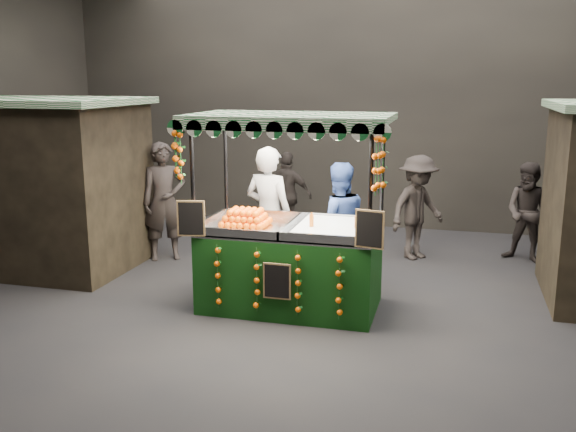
# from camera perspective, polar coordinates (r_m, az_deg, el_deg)

# --- Properties ---
(ground) EXTENTS (12.00, 12.00, 0.00)m
(ground) POSITION_cam_1_polar(r_m,az_deg,el_deg) (8.06, 1.40, -8.71)
(ground) COLOR black
(ground) RESTS_ON ground
(market_hall) EXTENTS (12.10, 10.10, 5.05)m
(market_hall) POSITION_cam_1_polar(r_m,az_deg,el_deg) (7.54, 1.54, 16.03)
(market_hall) COLOR black
(market_hall) RESTS_ON ground
(neighbour_stall_left) EXTENTS (3.00, 2.20, 2.60)m
(neighbour_stall_left) POSITION_cam_1_polar(r_m,az_deg,el_deg) (10.47, -21.32, 2.78)
(neighbour_stall_left) COLOR black
(neighbour_stall_left) RESTS_ON ground
(juice_stall) EXTENTS (2.55, 1.50, 2.47)m
(juice_stall) POSITION_cam_1_polar(r_m,az_deg,el_deg) (8.00, 0.22, -3.10)
(juice_stall) COLOR black
(juice_stall) RESTS_ON ground
(vendor_grey) EXTENTS (0.81, 0.62, 1.97)m
(vendor_grey) POSITION_cam_1_polar(r_m,az_deg,el_deg) (8.97, -1.74, 0.03)
(vendor_grey) COLOR gray
(vendor_grey) RESTS_ON ground
(vendor_blue) EXTENTS (1.05, 0.95, 1.76)m
(vendor_blue) POSITION_cam_1_polar(r_m,az_deg,el_deg) (8.90, 4.51, -0.79)
(vendor_blue) COLOR #2B438B
(vendor_blue) RESTS_ON ground
(shopper_0) EXTENTS (0.83, 0.75, 1.90)m
(shopper_0) POSITION_cam_1_polar(r_m,az_deg,el_deg) (10.35, -11.08, 1.29)
(shopper_0) COLOR #2D2624
(shopper_0) RESTS_ON ground
(shopper_1) EXTENTS (0.95, 0.85, 1.60)m
(shopper_1) POSITION_cam_1_polar(r_m,az_deg,el_deg) (10.76, 20.88, 0.29)
(shopper_1) COLOR #292321
(shopper_1) RESTS_ON ground
(shopper_2) EXTENTS (0.96, 0.48, 1.58)m
(shopper_2) POSITION_cam_1_polar(r_m,az_deg,el_deg) (11.61, -0.05, 1.90)
(shopper_2) COLOR #2D2724
(shopper_2) RESTS_ON ground
(shopper_3) EXTENTS (1.18, 1.24, 1.69)m
(shopper_3) POSITION_cam_1_polar(r_m,az_deg,el_deg) (10.42, 11.57, 0.75)
(shopper_3) COLOR #2A2422
(shopper_3) RESTS_ON ground
(shopper_4) EXTENTS (1.12, 1.03, 1.91)m
(shopper_4) POSITION_cam_1_polar(r_m,az_deg,el_deg) (12.14, -14.22, 2.79)
(shopper_4) COLOR black
(shopper_4) RESTS_ON ground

